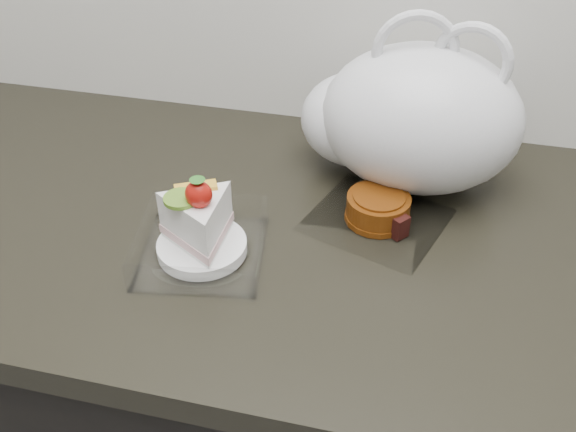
{
  "coord_description": "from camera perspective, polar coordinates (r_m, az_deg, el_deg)",
  "views": [
    {
      "loc": [
        0.09,
        0.99,
        1.46
      ],
      "look_at": [
        -0.06,
        1.66,
        0.94
      ],
      "focal_mm": 40.0,
      "sensor_mm": 36.0,
      "label": 1
    }
  ],
  "objects": [
    {
      "name": "cake_tray",
      "position": [
        0.85,
        -7.77,
        -1.61
      ],
      "size": [
        0.19,
        0.19,
        0.13
      ],
      "rotation": [
        0.0,
        0.0,
        0.16
      ],
      "color": "white",
      "rests_on": "counter"
    },
    {
      "name": "plastic_bag",
      "position": [
        0.97,
        10.56,
        8.55
      ],
      "size": [
        0.33,
        0.23,
        0.27
      ],
      "rotation": [
        0.0,
        0.0,
        -0.01
      ],
      "color": "white",
      "rests_on": "counter"
    },
    {
      "name": "counter",
      "position": [
        1.23,
        3.44,
        -17.79
      ],
      "size": [
        2.04,
        0.64,
        0.9
      ],
      "color": "black",
      "rests_on": "ground"
    },
    {
      "name": "mooncake_wrap",
      "position": [
        0.92,
        8.05,
        0.46
      ],
      "size": [
        0.23,
        0.22,
        0.04
      ],
      "rotation": [
        0.0,
        0.0,
        -0.15
      ],
      "color": "white",
      "rests_on": "counter"
    }
  ]
}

